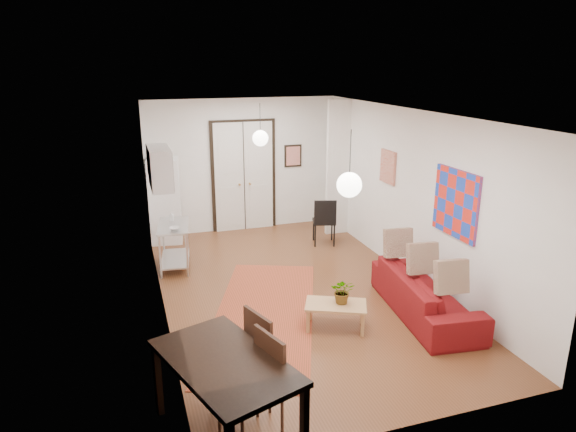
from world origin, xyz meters
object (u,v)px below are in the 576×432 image
object	(u,v)px
dining_chair_near	(237,353)
dining_chair_far	(247,377)
fridge	(165,201)
coffee_table	(336,307)
kitchen_counter	(174,241)
black_side_chair	(322,216)
sofa	(425,294)
dining_table	(225,369)

from	to	relation	value
dining_chair_near	dining_chair_far	xyz separation A→B (m)	(0.00, -0.45, 0.00)
fridge	dining_chair_far	size ratio (longest dim) A/B	1.61
coffee_table	kitchen_counter	world-z (taller)	kitchen_counter
dining_chair_near	dining_chair_far	bearing A→B (deg)	-19.14
black_side_chair	kitchen_counter	bearing A→B (deg)	23.78
fridge	dining_chair_near	xyz separation A→B (m)	(0.22, -5.74, -0.24)
dining_chair_near	black_side_chair	world-z (taller)	dining_chair_near
fridge	dining_chair_near	world-z (taller)	fridge
dining_chair_far	fridge	bearing A→B (deg)	162.89
sofa	dining_chair_near	distance (m)	3.37
sofa	dining_chair_far	xyz separation A→B (m)	(-3.13, -1.65, 0.31)
fridge	dining_chair_far	distance (m)	6.20
coffee_table	kitchen_counter	xyz separation A→B (m)	(-1.91, 3.01, 0.18)
kitchen_counter	dining_table	xyz separation A→B (m)	(-0.00, -4.70, 0.27)
black_side_chair	dining_chair_near	bearing A→B (deg)	74.42
black_side_chair	fridge	bearing A→B (deg)	-3.49
sofa	kitchen_counter	world-z (taller)	kitchen_counter
fridge	dining_chair_far	bearing A→B (deg)	-79.98
kitchen_counter	fridge	world-z (taller)	fridge
dining_chair_far	black_side_chair	size ratio (longest dim) A/B	1.11
sofa	fridge	xyz separation A→B (m)	(-3.35, 4.53, 0.55)
kitchen_counter	dining_chair_far	xyz separation A→B (m)	(0.22, -4.68, 0.12)
sofa	kitchen_counter	xyz separation A→B (m)	(-3.35, 3.03, 0.19)
dining_table	kitchen_counter	bearing A→B (deg)	90.00
sofa	black_side_chair	xyz separation A→B (m)	(-0.28, 3.45, 0.25)
fridge	dining_table	xyz separation A→B (m)	(-0.00, -6.20, -0.09)
coffee_table	dining_table	world-z (taller)	dining_table
kitchen_counter	dining_table	size ratio (longest dim) A/B	0.63
coffee_table	dining_table	size ratio (longest dim) A/B	0.54
fridge	black_side_chair	distance (m)	3.27
coffee_table	dining_chair_near	distance (m)	2.11
coffee_table	dining_table	xyz separation A→B (m)	(-1.91, -1.69, 0.46)
coffee_table	kitchen_counter	bearing A→B (deg)	122.37
dining_chair_near	black_side_chair	bearing A→B (deg)	129.41
coffee_table	fridge	world-z (taller)	fridge
dining_chair_far	sofa	bearing A→B (deg)	98.74
coffee_table	kitchen_counter	distance (m)	3.57
sofa	dining_chair_near	size ratio (longest dim) A/B	2.05
sofa	fridge	bearing A→B (deg)	43.45
sofa	dining_chair_near	xyz separation A→B (m)	(-3.13, -1.21, 0.31)
fridge	dining_table	world-z (taller)	fridge
coffee_table	dining_chair_near	size ratio (longest dim) A/B	0.89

